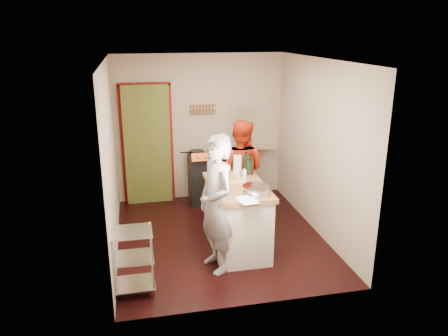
{
  "coord_description": "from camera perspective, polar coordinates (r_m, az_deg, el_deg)",
  "views": [
    {
      "loc": [
        -1.19,
        -5.84,
        2.98
      ],
      "look_at": [
        0.06,
        0.0,
        1.08
      ],
      "focal_mm": 35.0,
      "sensor_mm": 36.0,
      "label": 1
    }
  ],
  "objects": [
    {
      "name": "floor",
      "position": [
        6.66,
        -0.55,
        -8.93
      ],
      "size": [
        3.5,
        3.5,
        0.0
      ],
      "primitive_type": "plane",
      "color": "black",
      "rests_on": "ground"
    },
    {
      "name": "back_wall",
      "position": [
        7.86,
        -7.78,
        3.88
      ],
      "size": [
        3.0,
        0.44,
        2.6
      ],
      "color": "tan",
      "rests_on": "ground"
    },
    {
      "name": "left_wall",
      "position": [
        6.09,
        -14.56,
        1.03
      ],
      "size": [
        0.04,
        3.5,
        2.6
      ],
      "primitive_type": "cube",
      "color": "tan",
      "rests_on": "ground"
    },
    {
      "name": "right_wall",
      "position": [
        6.65,
        12.2,
        2.58
      ],
      "size": [
        0.04,
        3.5,
        2.6
      ],
      "primitive_type": "cube",
      "color": "tan",
      "rests_on": "ground"
    },
    {
      "name": "ceiling",
      "position": [
        5.97,
        -0.63,
        14.08
      ],
      "size": [
        3.0,
        3.5,
        0.02
      ],
      "primitive_type": "cube",
      "color": "white",
      "rests_on": "back_wall"
    },
    {
      "name": "stove",
      "position": [
        7.79,
        -2.31,
        -1.33
      ],
      "size": [
        0.6,
        0.63,
        1.0
      ],
      "color": "black",
      "rests_on": "ground"
    },
    {
      "name": "wire_shelving",
      "position": [
        5.29,
        -11.84,
        -11.48
      ],
      "size": [
        0.48,
        0.4,
        0.8
      ],
      "color": "silver",
      "rests_on": "ground"
    },
    {
      "name": "island",
      "position": [
        6.12,
        1.75,
        -6.22
      ],
      "size": [
        0.75,
        1.37,
        1.27
      ],
      "color": "beige",
      "rests_on": "ground"
    },
    {
      "name": "person_stripe",
      "position": [
        5.48,
        -0.98,
        -4.77
      ],
      "size": [
        0.59,
        0.74,
        1.79
      ],
      "primitive_type": "imported",
      "rotation": [
        0.0,
        0.0,
        -1.29
      ],
      "color": "silver",
      "rests_on": "ground"
    },
    {
      "name": "person_red",
      "position": [
        6.97,
        2.11,
        -0.38
      ],
      "size": [
        0.99,
        0.91,
        1.65
      ],
      "primitive_type": "imported",
      "rotation": [
        0.0,
        0.0,
        2.7
      ],
      "color": "#B4240C",
      "rests_on": "ground"
    }
  ]
}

